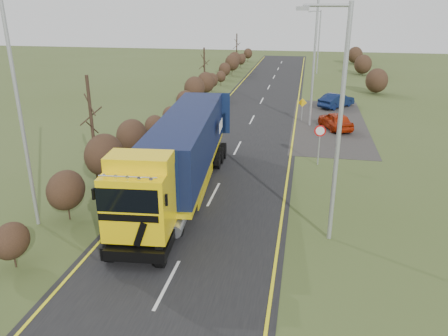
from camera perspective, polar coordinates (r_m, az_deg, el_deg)
ground at (r=19.53m, az=-3.82°, el=-8.20°), size 160.00×160.00×0.00m
road at (r=28.49m, az=1.14°, el=1.40°), size 8.00×120.00×0.02m
layby at (r=37.77m, az=13.55°, el=5.68°), size 6.00×18.00×0.02m
lane_markings at (r=28.20m, az=1.03°, el=1.23°), size 7.52×116.00×0.01m
hedgerow at (r=27.67m, az=-11.95°, el=3.86°), size 2.24×102.04×6.05m
lorry at (r=22.34m, az=-5.54°, el=2.09°), size 3.50×14.92×4.11m
car_red_hatchback at (r=36.04m, az=14.34°, el=6.01°), size 2.96×4.33×1.37m
car_blue_sedan at (r=43.80m, az=14.48°, el=8.53°), size 3.67×4.15×1.36m
streetlight_near at (r=17.54m, az=14.54°, el=6.30°), size 2.02×0.19×9.52m
streetlight_mid at (r=35.84m, az=11.49°, el=14.15°), size 2.13×0.20×10.08m
streetlight_far at (r=64.61m, az=12.20°, el=16.08°), size 1.83×0.18×8.60m
left_pole at (r=20.18m, az=-25.00°, el=5.79°), size 0.16×0.16×9.79m
speed_sign at (r=27.28m, az=12.38°, el=3.98°), size 0.70×0.10×2.54m
warning_board at (r=38.00m, az=10.18°, el=7.85°), size 0.74×0.11×1.94m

